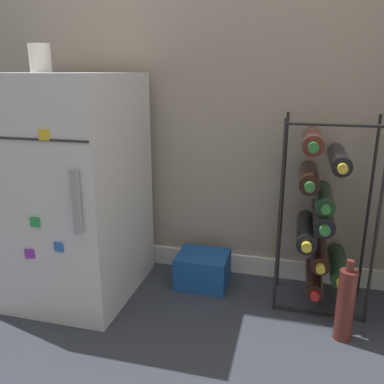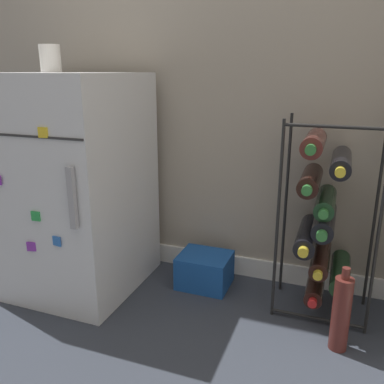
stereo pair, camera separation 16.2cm
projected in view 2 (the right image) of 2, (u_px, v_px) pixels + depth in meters
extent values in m
plane|color=#333842|center=(151.00, 342.00, 1.44)|extent=(14.00, 14.00, 0.00)
cube|color=white|center=(206.00, 260.00, 1.97)|extent=(6.78, 0.01, 0.09)
cube|color=silver|center=(73.00, 184.00, 1.74)|extent=(0.55, 0.55, 0.92)
cube|color=#2D2D2D|center=(18.00, 136.00, 1.42)|extent=(0.54, 0.00, 0.01)
cube|color=#9E9EA3|center=(71.00, 199.00, 1.39)|extent=(0.02, 0.02, 0.22)
cube|color=green|center=(36.00, 216.00, 1.49)|extent=(0.04, 0.01, 0.04)
cube|color=yellow|center=(43.00, 133.00, 1.38)|extent=(0.04, 0.01, 0.04)
cube|color=blue|center=(57.00, 241.00, 1.49)|extent=(0.04, 0.01, 0.04)
cube|color=purple|center=(31.00, 247.00, 1.54)|extent=(0.04, 0.01, 0.04)
cylinder|color=black|center=(277.00, 223.00, 1.50)|extent=(0.01, 0.01, 0.77)
cylinder|color=black|center=(378.00, 236.00, 1.38)|extent=(0.01, 0.01, 0.77)
cylinder|color=black|center=(286.00, 207.00, 1.68)|extent=(0.01, 0.01, 0.77)
cylinder|color=black|center=(375.00, 217.00, 1.57)|extent=(0.01, 0.01, 0.77)
cylinder|color=black|center=(317.00, 318.00, 1.55)|extent=(0.34, 0.01, 0.01)
cylinder|color=black|center=(336.00, 127.00, 1.34)|extent=(0.34, 0.01, 0.01)
cylinder|color=black|center=(315.00, 284.00, 1.62)|extent=(0.07, 0.26, 0.07)
cylinder|color=red|center=(312.00, 303.00, 1.49)|extent=(0.03, 0.02, 0.03)
cylinder|color=#19381E|center=(340.00, 273.00, 1.57)|extent=(0.07, 0.28, 0.07)
cylinder|color=gold|center=(339.00, 291.00, 1.44)|extent=(0.04, 0.02, 0.04)
cylinder|color=black|center=(321.00, 257.00, 1.58)|extent=(0.07, 0.28, 0.07)
cylinder|color=gold|center=(318.00, 275.00, 1.45)|extent=(0.03, 0.02, 0.03)
cylinder|color=black|center=(307.00, 235.00, 1.58)|extent=(0.08, 0.29, 0.08)
cylinder|color=gold|center=(303.00, 252.00, 1.43)|extent=(0.04, 0.02, 0.04)
cylinder|color=black|center=(325.00, 220.00, 1.54)|extent=(0.08, 0.31, 0.08)
cylinder|color=#2D7033|center=(322.00, 236.00, 1.39)|extent=(0.04, 0.02, 0.04)
cylinder|color=#19381E|center=(326.00, 202.00, 1.52)|extent=(0.07, 0.26, 0.07)
cylinder|color=#2D7033|center=(323.00, 214.00, 1.39)|extent=(0.03, 0.02, 0.03)
cylinder|color=black|center=(311.00, 180.00, 1.52)|extent=(0.08, 0.27, 0.08)
cylinder|color=#2D7033|center=(307.00, 190.00, 1.39)|extent=(0.04, 0.02, 0.04)
cylinder|color=black|center=(341.00, 162.00, 1.46)|extent=(0.07, 0.30, 0.07)
cylinder|color=gold|center=(340.00, 172.00, 1.32)|extent=(0.03, 0.02, 0.03)
cylinder|color=#56231E|center=(314.00, 143.00, 1.48)|extent=(0.08, 0.26, 0.08)
cylinder|color=#2D7033|center=(311.00, 150.00, 1.35)|extent=(0.04, 0.02, 0.04)
cube|color=#194C9E|center=(205.00, 270.00, 1.81)|extent=(0.22, 0.19, 0.15)
cylinder|color=silver|center=(50.00, 58.00, 1.69)|extent=(0.09, 0.09, 0.11)
cylinder|color=#56231E|center=(341.00, 314.00, 1.38)|extent=(0.06, 0.06, 0.27)
cylinder|color=#56231E|center=(346.00, 273.00, 1.33)|extent=(0.03, 0.03, 0.04)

